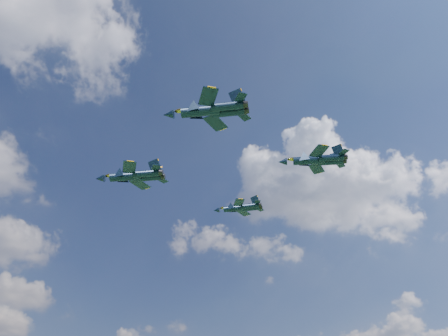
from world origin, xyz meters
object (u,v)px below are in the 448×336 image
jet_right (233,208)px  jet_slot (306,160)px  jet_lead (123,176)px  jet_left (198,111)px

jet_right → jet_slot: bearing=-137.1°
jet_lead → jet_left: (-0.70, -31.78, -1.78)m
jet_left → jet_right: (31.82, 30.97, 2.44)m
jet_left → jet_lead: bearing=44.2°
jet_left → jet_slot: jet_slot is taller
jet_lead → jet_left: 31.84m
jet_slot → jet_lead: bearing=83.9°
jet_right → jet_left: bearing=-175.7°
jet_left → jet_slot: bearing=-42.8°
jet_right → jet_slot: jet_right is taller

